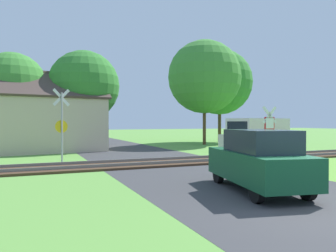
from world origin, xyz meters
name	(u,v)px	position (x,y,z in m)	size (l,w,h in m)	color
ground_plane	(308,206)	(0.00, 0.00, 0.00)	(160.00, 160.00, 0.00)	#5B933D
road_asphalt	(255,190)	(0.00, 2.00, 0.00)	(6.64, 80.00, 0.01)	#38383A
rail_track	(167,162)	(0.00, 8.71, 0.06)	(60.00, 2.60, 0.22)	#422D1E
stop_sign_near	(269,129)	(4.38, 6.58, 1.66)	(0.88, 0.16, 2.78)	brown
crossing_sign_far	(62,122)	(-4.60, 11.31, 2.03)	(0.85, 0.28, 3.68)	#9E9EA5
house	(47,122)	(-4.93, 18.43, 2.00)	(7.98, 6.53, 5.55)	#C6B293
tree_right	(204,77)	(8.30, 19.76, 6.03)	(6.52, 6.52, 9.30)	#513823
tree_left	(12,86)	(-7.15, 18.87, 4.43)	(4.62, 4.62, 6.75)	#513823
tree_far	(220,82)	(11.47, 22.31, 6.00)	(6.51, 6.51, 9.27)	#513823
tree_center	(84,86)	(-2.44, 18.34, 4.61)	(5.07, 5.07, 7.16)	#513823
mail_truck	(257,134)	(7.50, 11.44, 1.24)	(5.20, 3.00, 2.24)	silver
parked_car	(258,160)	(0.02, 1.87, 0.89)	(2.41, 4.25, 1.78)	#144C2D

